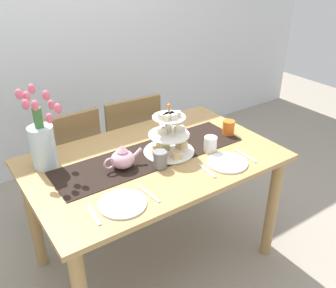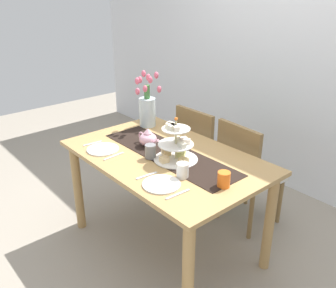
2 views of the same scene
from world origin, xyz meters
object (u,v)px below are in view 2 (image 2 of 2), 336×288
dining_table (166,170)px  chair_left (202,151)px  tulip_vase (147,108)px  fork_right (147,176)px  dinner_plate_right (161,184)px  mug_grey (150,151)px  knife_right (178,194)px  mug_white_text (183,170)px  knife_left (114,156)px  mug_orange (224,179)px  chair_right (246,170)px  teapot (148,139)px  fork_left (93,143)px  tiered_cake_stand (176,146)px  dinner_plate_left (103,149)px

dining_table → chair_left: chair_left is taller
tulip_vase → fork_right: (0.70, -0.55, -0.16)m
dinner_plate_right → mug_grey: bearing=151.7°
knife_right → mug_white_text: mug_white_text is taller
knife_left → dinner_plate_right: dinner_plate_right is taller
tulip_vase → knife_left: (0.32, -0.55, -0.16)m
fork_right → mug_orange: 0.48m
dining_table → mug_orange: size_ratio=15.05×
dinner_plate_right → dining_table: bearing=136.4°
chair_left → chair_right: bearing=0.0°
teapot → tulip_vase: tulip_vase is taller
teapot → fork_left: size_ratio=1.59×
chair_right → dinner_plate_right: 1.02m
tiered_cake_stand → fork_left: 0.68m
chair_left → tulip_vase: bearing=-120.3°
mug_white_text → tulip_vase: bearing=155.6°
chair_left → fork_right: size_ratio=6.07×
fork_left → knife_left: size_ratio=0.88×
dinner_plate_left → mug_white_text: bearing=13.4°
chair_left → chair_right: (0.49, 0.00, 0.00)m
chair_left → mug_orange: bearing=-39.8°
fork_right → mug_orange: bearing=33.9°
dining_table → mug_grey: (-0.03, -0.11, 0.17)m
teapot → tiered_cake_stand: bearing=-0.1°
dinner_plate_right → mug_grey: mug_grey is taller
mug_grey → chair_right: bearing=74.1°
tulip_vase → dinner_plate_right: tulip_vase is taller
chair_right → dinner_plate_right: size_ratio=3.96×
knife_left → knife_right: (0.66, 0.00, 0.00)m
chair_left → fork_left: 1.03m
dining_table → knife_right: 0.55m
chair_left → teapot: size_ratio=3.82×
teapot → fork_right: bearing=-39.0°
chair_left → mug_grey: chair_left is taller
knife_right → mug_orange: (0.11, 0.27, 0.04)m
chair_left → dinner_plate_left: size_ratio=3.96×
tiered_cake_stand → mug_orange: size_ratio=3.20×
tulip_vase → dinner_plate_left: bearing=-71.8°
chair_left → chair_right: same height
dinner_plate_right → fork_right: bearing=180.0°
chair_left → fork_left: (-0.21, -0.97, 0.28)m
knife_left → tiered_cake_stand: bearing=42.3°
chair_right → dinner_plate_left: chair_right is taller
chair_left → dinner_plate_right: (0.59, -0.97, 0.28)m
teapot → tulip_vase: size_ratio=0.52×
chair_left → knife_left: (0.08, -0.97, 0.28)m
dining_table → chair_right: size_ratio=1.57×
dinner_plate_right → chair_right: bearing=96.2°
dinner_plate_right → mug_orange: mug_orange is taller
tulip_vase → knife_right: bearing=-29.0°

